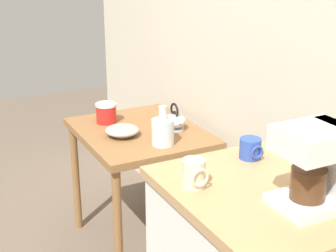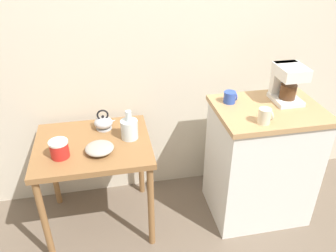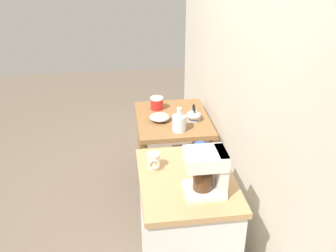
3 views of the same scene
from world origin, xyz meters
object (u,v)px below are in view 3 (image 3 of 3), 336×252
object	(u,v)px
bowl_stoneware	(160,117)
mug_blue	(200,150)
coffee_maker	(209,171)
canister_enamel	(157,103)
glass_carafe_vase	(179,123)
mug_small_cream	(154,161)
teakettle	(194,115)

from	to	relation	value
bowl_stoneware	mug_blue	bearing A→B (deg)	9.83
bowl_stoneware	coffee_maker	bearing A→B (deg)	5.28
canister_enamel	glass_carafe_vase	bearing A→B (deg)	16.86
coffee_maker	mug_blue	world-z (taller)	coffee_maker
glass_carafe_vase	canister_enamel	xyz separation A→B (m)	(-0.45, -0.14, -0.02)
canister_enamel	mug_small_cream	bearing A→B (deg)	-7.02
teakettle	mug_small_cream	xyz separation A→B (m)	(0.98, -0.45, 0.19)
coffee_maker	mug_small_cream	xyz separation A→B (m)	(-0.28, -0.27, -0.09)
mug_blue	mug_small_cream	bearing A→B (deg)	-70.39
bowl_stoneware	teakettle	world-z (taller)	teakettle
mug_blue	mug_small_cream	world-z (taller)	mug_small_cream
teakettle	coffee_maker	xyz separation A→B (m)	(1.26, -0.17, 0.28)
bowl_stoneware	mug_blue	distance (m)	0.94
canister_enamel	mug_blue	size ratio (longest dim) A/B	1.33
teakettle	coffee_maker	distance (m)	1.30
canister_enamel	mug_small_cream	distance (m)	1.29
glass_carafe_vase	canister_enamel	distance (m)	0.47
glass_carafe_vase	mug_blue	bearing A→B (deg)	1.62
coffee_maker	glass_carafe_vase	bearing A→B (deg)	179.06
coffee_maker	mug_small_cream	distance (m)	0.40
teakettle	mug_blue	distance (m)	0.90
mug_blue	mug_small_cream	size ratio (longest dim) A/B	0.90
teakettle	canister_enamel	xyz separation A→B (m)	(-0.28, -0.29, 0.01)
mug_blue	coffee_maker	bearing A→B (deg)	-5.56
teakettle	glass_carafe_vase	xyz separation A→B (m)	(0.17, -0.16, 0.02)
mug_small_cream	glass_carafe_vase	bearing A→B (deg)	160.32
teakettle	canister_enamel	distance (m)	0.41
bowl_stoneware	mug_blue	size ratio (longest dim) A/B	2.04
glass_carafe_vase	canister_enamel	world-z (taller)	glass_carafe_vase
canister_enamel	mug_small_cream	world-z (taller)	mug_small_cream
mug_small_cream	bowl_stoneware	bearing A→B (deg)	171.43
teakettle	mug_blue	world-z (taller)	mug_blue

